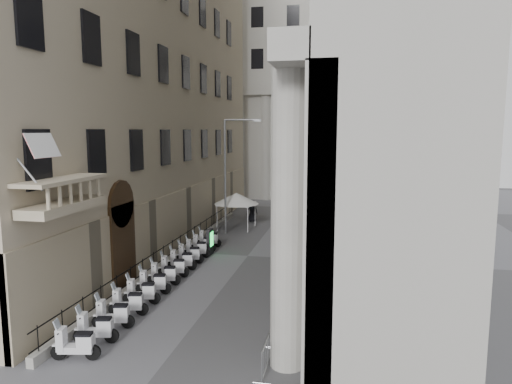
% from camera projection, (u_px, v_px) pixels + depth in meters
% --- Properties ---
extents(far_building, '(22.00, 10.00, 30.00)m').
position_uv_depth(far_building, '(297.00, 73.00, 55.41)').
color(far_building, '#ABA9A2').
rests_on(far_building, ground).
extents(iron_fence, '(0.30, 28.00, 1.40)m').
position_uv_depth(iron_fence, '(178.00, 257.00, 29.09)').
color(iron_fence, black).
rests_on(iron_fence, ground).
extents(blue_awning, '(1.60, 3.00, 3.00)m').
position_uv_depth(blue_awning, '(319.00, 235.00, 35.25)').
color(blue_awning, navy).
rests_on(blue_awning, ground).
extents(flag, '(1.00, 1.40, 8.20)m').
position_uv_depth(flag, '(56.00, 356.00, 16.39)').
color(flag, '#9E0C11').
rests_on(flag, ground).
extents(scooter_0, '(1.48, 0.81, 1.50)m').
position_uv_depth(scooter_0, '(77.00, 360.00, 16.12)').
color(scooter_0, silver).
rests_on(scooter_0, ground).
extents(scooter_1, '(1.48, 0.81, 1.50)m').
position_uv_depth(scooter_1, '(97.00, 343.00, 17.41)').
color(scooter_1, silver).
rests_on(scooter_1, ground).
extents(scooter_2, '(1.48, 0.81, 1.50)m').
position_uv_depth(scooter_2, '(114.00, 328.00, 18.70)').
color(scooter_2, silver).
rests_on(scooter_2, ground).
extents(scooter_3, '(1.48, 0.81, 1.50)m').
position_uv_depth(scooter_3, '(129.00, 315.00, 20.00)').
color(scooter_3, silver).
rests_on(scooter_3, ground).
extents(scooter_4, '(1.48, 0.81, 1.50)m').
position_uv_depth(scooter_4, '(142.00, 304.00, 21.29)').
color(scooter_4, silver).
rests_on(scooter_4, ground).
extents(scooter_5, '(1.48, 0.81, 1.50)m').
position_uv_depth(scooter_5, '(154.00, 294.00, 22.58)').
color(scooter_5, silver).
rests_on(scooter_5, ground).
extents(scooter_6, '(1.48, 0.81, 1.50)m').
position_uv_depth(scooter_6, '(164.00, 285.00, 23.87)').
color(scooter_6, silver).
rests_on(scooter_6, ground).
extents(scooter_7, '(1.48, 0.81, 1.50)m').
position_uv_depth(scooter_7, '(174.00, 277.00, 25.17)').
color(scooter_7, silver).
rests_on(scooter_7, ground).
extents(scooter_8, '(1.48, 0.81, 1.50)m').
position_uv_depth(scooter_8, '(182.00, 270.00, 26.46)').
color(scooter_8, silver).
rests_on(scooter_8, ground).
extents(scooter_9, '(1.48, 0.81, 1.50)m').
position_uv_depth(scooter_9, '(190.00, 264.00, 27.75)').
color(scooter_9, silver).
rests_on(scooter_9, ground).
extents(scooter_10, '(1.48, 0.81, 1.50)m').
position_uv_depth(scooter_10, '(197.00, 258.00, 29.05)').
color(scooter_10, silver).
rests_on(scooter_10, ground).
extents(scooter_11, '(1.48, 0.81, 1.50)m').
position_uv_depth(scooter_11, '(203.00, 252.00, 30.34)').
color(scooter_11, silver).
rests_on(scooter_11, ground).
extents(scooter_12, '(1.48, 0.81, 1.50)m').
position_uv_depth(scooter_12, '(209.00, 247.00, 31.63)').
color(scooter_12, silver).
rests_on(scooter_12, ground).
extents(barrier_0, '(0.60, 2.40, 1.10)m').
position_uv_depth(barrier_0, '(268.00, 365.00, 15.74)').
color(barrier_0, '#A5A8AD').
rests_on(barrier_0, ground).
extents(barrier_1, '(0.60, 2.40, 1.10)m').
position_uv_depth(barrier_1, '(279.00, 334.00, 18.17)').
color(barrier_1, '#A5A8AD').
rests_on(barrier_1, ground).
extents(barrier_2, '(0.60, 2.40, 1.10)m').
position_uv_depth(barrier_2, '(287.00, 310.00, 20.60)').
color(barrier_2, '#A5A8AD').
rests_on(barrier_2, ground).
extents(barrier_3, '(0.60, 2.40, 1.10)m').
position_uv_depth(barrier_3, '(293.00, 291.00, 23.03)').
color(barrier_3, '#A5A8AD').
rests_on(barrier_3, ground).
extents(barrier_4, '(0.60, 2.40, 1.10)m').
position_uv_depth(barrier_4, '(298.00, 276.00, 25.46)').
color(barrier_4, '#A5A8AD').
rests_on(barrier_4, ground).
extents(barrier_5, '(0.60, 2.40, 1.10)m').
position_uv_depth(barrier_5, '(302.00, 263.00, 27.89)').
color(barrier_5, '#A5A8AD').
rests_on(barrier_5, ground).
extents(barrier_6, '(0.60, 2.40, 1.10)m').
position_uv_depth(barrier_6, '(306.00, 252.00, 30.32)').
color(barrier_6, '#A5A8AD').
rests_on(barrier_6, ground).
extents(barrier_7, '(0.60, 2.40, 1.10)m').
position_uv_depth(barrier_7, '(309.00, 243.00, 32.75)').
color(barrier_7, '#A5A8AD').
rests_on(barrier_7, ground).
extents(security_tent, '(3.64, 3.64, 2.96)m').
position_uv_depth(security_tent, '(236.00, 199.00, 37.47)').
color(security_tent, silver).
rests_on(security_tent, ground).
extents(street_lamp, '(2.90, 0.24, 8.89)m').
position_uv_depth(street_lamp, '(230.00, 166.00, 35.03)').
color(street_lamp, gray).
rests_on(street_lamp, ground).
extents(info_kiosk, '(0.27, 0.80, 1.69)m').
position_uv_depth(info_kiosk, '(210.00, 242.00, 29.69)').
color(info_kiosk, black).
rests_on(info_kiosk, ground).
extents(pedestrian_a, '(0.74, 0.63, 1.73)m').
position_uv_depth(pedestrian_a, '(280.00, 216.00, 38.33)').
color(pedestrian_a, '#0E0D35').
rests_on(pedestrian_a, ground).
extents(pedestrian_b, '(1.17, 1.12, 1.90)m').
position_uv_depth(pedestrian_b, '(296.00, 226.00, 34.17)').
color(pedestrian_b, black).
rests_on(pedestrian_b, ground).
extents(pedestrian_c, '(1.06, 0.81, 1.93)m').
position_uv_depth(pedestrian_c, '(252.00, 211.00, 40.38)').
color(pedestrian_c, black).
rests_on(pedestrian_c, ground).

